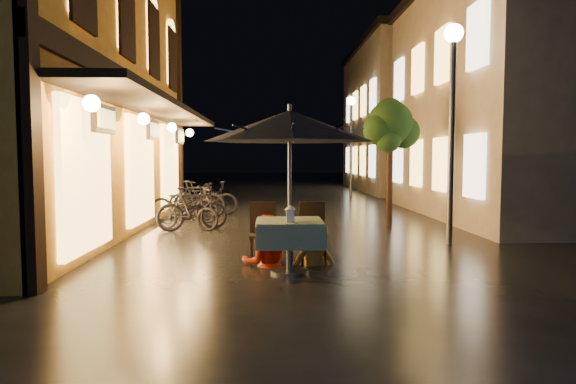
{
  "coord_description": "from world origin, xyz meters",
  "views": [
    {
      "loc": [
        -0.54,
        -7.81,
        1.71
      ],
      "look_at": [
        -0.23,
        0.23,
        1.15
      ],
      "focal_mm": 32.0,
      "sensor_mm": 36.0,
      "label": 1
    }
  ],
  "objects_px": {
    "table_lantern": "(290,212)",
    "person_yellow": "(312,220)",
    "streetlamp_near": "(452,93)",
    "person_orange": "(265,216)",
    "patio_umbrella": "(290,126)",
    "cafe_table": "(290,233)",
    "bicycle_0": "(187,212)"
  },
  "relations": [
    {
      "from": "patio_umbrella",
      "to": "table_lantern",
      "type": "relative_size",
      "value": 9.93
    },
    {
      "from": "streetlamp_near",
      "to": "table_lantern",
      "type": "height_order",
      "value": "streetlamp_near"
    },
    {
      "from": "streetlamp_near",
      "to": "cafe_table",
      "type": "relative_size",
      "value": 4.27
    },
    {
      "from": "person_orange",
      "to": "streetlamp_near",
      "type": "bearing_deg",
      "value": -159.84
    },
    {
      "from": "table_lantern",
      "to": "person_yellow",
      "type": "bearing_deg",
      "value": 65.23
    },
    {
      "from": "streetlamp_near",
      "to": "patio_umbrella",
      "type": "bearing_deg",
      "value": -143.75
    },
    {
      "from": "person_orange",
      "to": "person_yellow",
      "type": "relative_size",
      "value": 1.09
    },
    {
      "from": "streetlamp_near",
      "to": "patio_umbrella",
      "type": "relative_size",
      "value": 1.7
    },
    {
      "from": "cafe_table",
      "to": "person_yellow",
      "type": "height_order",
      "value": "person_yellow"
    },
    {
      "from": "bicycle_0",
      "to": "table_lantern",
      "type": "bearing_deg",
      "value": -134.34
    },
    {
      "from": "person_yellow",
      "to": "bicycle_0",
      "type": "bearing_deg",
      "value": -71.76
    },
    {
      "from": "table_lantern",
      "to": "person_yellow",
      "type": "xyz_separation_m",
      "value": [
        0.38,
        0.83,
        -0.21
      ]
    },
    {
      "from": "streetlamp_near",
      "to": "person_yellow",
      "type": "distance_m",
      "value": 4.02
    },
    {
      "from": "bicycle_0",
      "to": "cafe_table",
      "type": "bearing_deg",
      "value": -133.2
    },
    {
      "from": "patio_umbrella",
      "to": "bicycle_0",
      "type": "xyz_separation_m",
      "value": [
        -2.19,
        4.49,
        -1.72
      ]
    },
    {
      "from": "streetlamp_near",
      "to": "person_yellow",
      "type": "height_order",
      "value": "streetlamp_near"
    },
    {
      "from": "person_orange",
      "to": "person_yellow",
      "type": "height_order",
      "value": "person_orange"
    },
    {
      "from": "table_lantern",
      "to": "person_orange",
      "type": "relative_size",
      "value": 0.16
    },
    {
      "from": "person_orange",
      "to": "table_lantern",
      "type": "bearing_deg",
      "value": 107.26
    },
    {
      "from": "bicycle_0",
      "to": "streetlamp_near",
      "type": "bearing_deg",
      "value": -90.6
    },
    {
      "from": "streetlamp_near",
      "to": "person_yellow",
      "type": "xyz_separation_m",
      "value": [
        -2.85,
        -1.78,
        -2.21
      ]
    },
    {
      "from": "cafe_table",
      "to": "person_yellow",
      "type": "bearing_deg",
      "value": 57.07
    },
    {
      "from": "patio_umbrella",
      "to": "streetlamp_near",
      "type": "bearing_deg",
      "value": 36.25
    },
    {
      "from": "streetlamp_near",
      "to": "bicycle_0",
      "type": "relative_size",
      "value": 2.63
    },
    {
      "from": "table_lantern",
      "to": "bicycle_0",
      "type": "bearing_deg",
      "value": 114.89
    },
    {
      "from": "person_yellow",
      "to": "table_lantern",
      "type": "bearing_deg",
      "value": 50.04
    },
    {
      "from": "patio_umbrella",
      "to": "person_orange",
      "type": "xyz_separation_m",
      "value": [
        -0.36,
        0.58,
        -1.37
      ]
    },
    {
      "from": "cafe_table",
      "to": "patio_umbrella",
      "type": "relative_size",
      "value": 0.4
    },
    {
      "from": "cafe_table",
      "to": "patio_umbrella",
      "type": "bearing_deg",
      "value": -75.96
    },
    {
      "from": "streetlamp_near",
      "to": "person_orange",
      "type": "height_order",
      "value": "streetlamp_near"
    },
    {
      "from": "cafe_table",
      "to": "table_lantern",
      "type": "xyz_separation_m",
      "value": [
        0.0,
        -0.24,
        0.33
      ]
    },
    {
      "from": "patio_umbrella",
      "to": "person_orange",
      "type": "distance_m",
      "value": 1.53
    }
  ]
}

